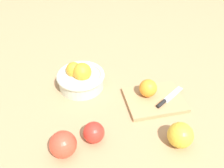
% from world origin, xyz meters
% --- Properties ---
extents(ground_plane, '(2.40, 2.40, 0.00)m').
position_xyz_m(ground_plane, '(0.00, 0.00, 0.00)').
color(ground_plane, tan).
extents(bowl, '(0.19, 0.19, 0.11)m').
position_xyz_m(bowl, '(-0.13, 0.16, 0.04)').
color(bowl, beige).
rests_on(bowl, ground_plane).
extents(cutting_board, '(0.23, 0.19, 0.02)m').
position_xyz_m(cutting_board, '(0.14, 0.04, 0.01)').
color(cutting_board, tan).
rests_on(cutting_board, ground_plane).
extents(orange_on_board, '(0.07, 0.07, 0.07)m').
position_xyz_m(orange_on_board, '(0.12, 0.06, 0.05)').
color(orange_on_board, orange).
rests_on(orange_on_board, cutting_board).
extents(knife, '(0.13, 0.11, 0.01)m').
position_xyz_m(knife, '(0.18, 0.02, 0.02)').
color(knife, silver).
rests_on(knife, cutting_board).
extents(apple_front_left, '(0.08, 0.08, 0.08)m').
position_xyz_m(apple_front_left, '(-0.18, -0.16, 0.04)').
color(apple_front_left, '#D6422D').
rests_on(apple_front_left, ground_plane).
extents(apple_front_left_2, '(0.07, 0.07, 0.07)m').
position_xyz_m(apple_front_left_2, '(-0.09, -0.12, 0.03)').
color(apple_front_left_2, red).
rests_on(apple_front_left_2, ground_plane).
extents(apple_front_right, '(0.08, 0.08, 0.08)m').
position_xyz_m(apple_front_right, '(0.17, -0.16, 0.04)').
color(apple_front_right, gold).
rests_on(apple_front_right, ground_plane).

